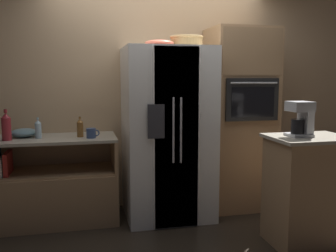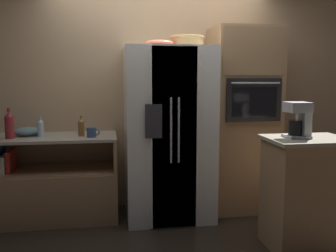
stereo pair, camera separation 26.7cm
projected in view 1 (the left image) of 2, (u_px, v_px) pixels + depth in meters
ground_plane at (165, 215)px, 4.13m from camera, size 20.00×20.00×0.00m
wall_back at (157, 87)px, 4.39m from camera, size 12.00×0.06×2.80m
counter_left at (54, 191)px, 3.93m from camera, size 1.28×0.64×0.90m
refrigerator at (168, 133)px, 4.04m from camera, size 0.92×0.84×1.83m
wall_oven at (240, 119)px, 4.32m from camera, size 0.73×0.66×2.06m
island_counter at (307, 191)px, 3.37m from camera, size 0.70×0.54×1.00m
wicker_basket at (187, 41)px, 3.95m from camera, size 0.36×0.36×0.12m
fruit_bowl at (159, 43)px, 3.81m from camera, size 0.30×0.30×0.07m
bottle_tall at (38, 129)px, 3.80m from camera, size 0.06×0.06×0.21m
bottle_short at (6, 126)px, 3.65m from camera, size 0.09×0.09×0.31m
bottle_wide at (80, 128)px, 3.87m from camera, size 0.07×0.07×0.21m
mug at (91, 133)px, 3.81m from camera, size 0.13×0.10×0.10m
mixing_bowl at (24, 133)px, 3.87m from camera, size 0.28×0.28×0.09m
coffee_maker at (301, 117)px, 3.28m from camera, size 0.19×0.20×0.31m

